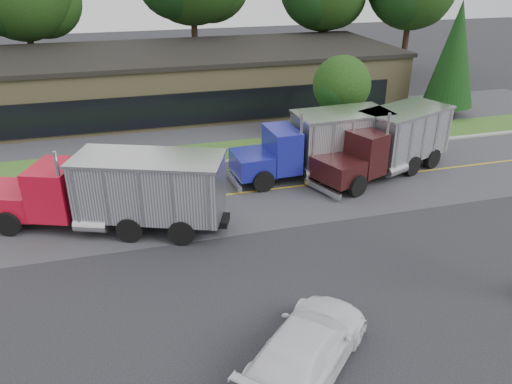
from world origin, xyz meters
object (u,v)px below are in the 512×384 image
(dump_truck_red, at_px, (117,190))
(rally_car, at_px, (307,347))
(dump_truck_blue, at_px, (321,143))
(dump_truck_maroon, at_px, (390,141))

(dump_truck_red, bearing_deg, rally_car, 137.19)
(dump_truck_red, distance_m, dump_truck_blue, 11.09)
(dump_truck_maroon, height_order, rally_car, dump_truck_maroon)
(dump_truck_red, relative_size, dump_truck_blue, 1.22)
(dump_truck_blue, bearing_deg, dump_truck_red, 13.54)
(dump_truck_blue, height_order, rally_car, dump_truck_blue)
(dump_truck_red, distance_m, dump_truck_maroon, 14.54)
(rally_car, bearing_deg, dump_truck_blue, -67.82)
(dump_truck_blue, xyz_separation_m, rally_car, (-5.75, -13.16, -1.02))
(rally_car, bearing_deg, dump_truck_red, -18.21)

